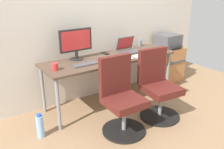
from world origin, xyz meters
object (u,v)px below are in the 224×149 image
at_px(water_bottle_on_floor, 40,126).
at_px(coffee_mug, 55,67).
at_px(office_chair_left, 121,99).
at_px(open_laptop, 128,48).
at_px(office_chair_right, 158,87).
at_px(printer, 168,41).
at_px(side_cabinet, 166,64).
at_px(desktop_monitor, 76,42).

relative_size(water_bottle_on_floor, coffee_mug, 3.37).
xyz_separation_m(office_chair_left, open_laptop, (0.73, 0.80, 0.35)).
xyz_separation_m(office_chair_left, water_bottle_on_floor, (-0.89, 0.41, -0.28)).
xyz_separation_m(office_chair_right, water_bottle_on_floor, (-1.50, 0.41, -0.28)).
bearing_deg(printer, side_cabinet, 90.00).
bearing_deg(open_laptop, office_chair_left, -132.19).
xyz_separation_m(office_chair_right, side_cabinet, (1.04, 0.83, -0.10)).
distance_m(office_chair_right, desktop_monitor, 1.28).
xyz_separation_m(office_chair_left, office_chair_right, (0.61, -0.00, 0.00)).
bearing_deg(coffee_mug, printer, 5.41).
bearing_deg(water_bottle_on_floor, open_laptop, 13.54).
bearing_deg(water_bottle_on_floor, desktop_monitor, 31.75).
distance_m(side_cabinet, desktop_monitor, 1.91).
height_order(printer, desktop_monitor, desktop_monitor).
relative_size(office_chair_left, printer, 2.35).
bearing_deg(desktop_monitor, open_laptop, -5.03).
bearing_deg(coffee_mug, office_chair_right, -28.01).
distance_m(office_chair_left, water_bottle_on_floor, 1.02).
height_order(printer, water_bottle_on_floor, printer).
relative_size(office_chair_left, coffee_mug, 10.22).
distance_m(side_cabinet, printer, 0.44).
relative_size(office_chair_right, water_bottle_on_floor, 3.03).
bearing_deg(printer, coffee_mug, -174.59).
distance_m(office_chair_left, printer, 1.89).
bearing_deg(desktop_monitor, side_cabinet, -1.35).
xyz_separation_m(office_chair_right, open_laptop, (0.11, 0.80, 0.35)).
distance_m(office_chair_right, coffee_mug, 1.37).
bearing_deg(side_cabinet, office_chair_left, -153.28).
relative_size(office_chair_right, coffee_mug, 10.22).
distance_m(office_chair_left, coffee_mug, 0.91).
bearing_deg(office_chair_right, desktop_monitor, 130.47).
xyz_separation_m(printer, water_bottle_on_floor, (-2.54, -0.42, -0.61)).
relative_size(desktop_monitor, coffee_mug, 5.22).
height_order(side_cabinet, printer, printer).
xyz_separation_m(desktop_monitor, coffee_mug, (-0.42, -0.25, -0.20)).
height_order(water_bottle_on_floor, open_laptop, open_laptop).
relative_size(side_cabinet, open_laptop, 2.07).
bearing_deg(coffee_mug, desktop_monitor, 30.81).
bearing_deg(desktop_monitor, printer, -1.38).
bearing_deg(side_cabinet, desktop_monitor, 178.65).
height_order(office_chair_right, desktop_monitor, desktop_monitor).
bearing_deg(open_laptop, side_cabinet, 2.06).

